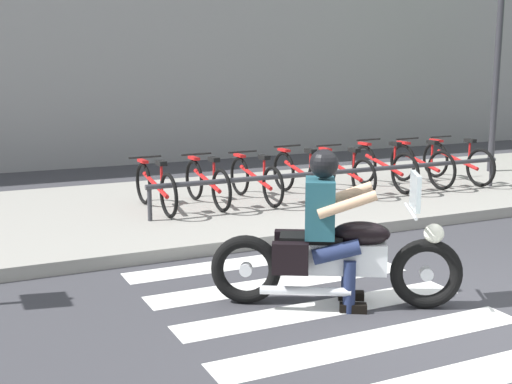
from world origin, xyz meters
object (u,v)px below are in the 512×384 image
rider (329,217)px  bicycle_4 (343,172)px  motorcycle (337,257)px  bicycle_5 (384,167)px  bicycle_7 (457,162)px  bike_rack (342,173)px  street_lamp (499,38)px  bicycle_3 (301,174)px  bicycle_1 (207,183)px  bicycle_0 (155,187)px  bicycle_2 (255,179)px  bicycle_6 (421,165)px

rider → bicycle_4: rider is taller
motorcycle → bicycle_5: size_ratio=1.19×
bicycle_4 → bicycle_7: bicycle_7 is taller
bicycle_7 → bike_rack: bicycle_7 is taller
bike_rack → bicycle_5: bearing=25.6°
bicycle_4 → street_lamp: bearing=9.9°
motorcycle → bicycle_7: size_ratio=1.19×
bicycle_3 → bicycle_7: bearing=0.0°
bicycle_1 → bicycle_7: 4.63m
bicycle_0 → bicycle_2: bearing=0.0°
bicycle_1 → rider: bearing=-95.0°
bicycle_2 → bicycle_4: bearing=-0.0°
rider → bicycle_5: (3.43, 3.89, -0.32)m
rider → street_lamp: 8.05m
motorcycle → bicycle_0: 3.97m
bicycle_2 → bicycle_4: bicycle_4 is taller
bicycle_2 → bike_rack: bearing=-25.6°
motorcycle → bicycle_3: bearing=65.2°
motorcycle → bicycle_1: motorcycle is taller
bicycle_5 → bicycle_6: bearing=-0.0°
bicycle_4 → bike_rack: bicycle_4 is taller
bike_rack → bicycle_0: bearing=168.4°
bicycle_6 → bike_rack: bicycle_6 is taller
bicycle_2 → bicycle_0: bearing=-180.0°
bicycle_5 → bicycle_6: (0.77, -0.00, -0.01)m
motorcycle → bicycle_2: bearing=75.1°
bicycle_6 → street_lamp: size_ratio=0.37×
bike_rack → bicycle_6: bearing=16.0°
bicycle_0 → bicycle_7: bearing=-0.0°
bicycle_1 → bicycle_5: 3.08m
rider → street_lamp: (6.38, 4.55, 1.81)m
rider → street_lamp: bearing=35.5°
motorcycle → bicycle_0: motorcycle is taller
bicycle_3 → rider: bearing=-115.8°
motorcycle → bicycle_7: 6.29m
bicycle_0 → bicycle_6: size_ratio=1.02×
bicycle_3 → bike_rack: size_ratio=0.28×
rider → bicycle_5: 5.20m
motorcycle → bicycle_3: motorcycle is taller
rider → bicycle_0: 3.93m
bike_rack → bicycle_7: bearing=11.6°
rider → bicycle_0: bearing=96.3°
bicycle_5 → street_lamp: bearing=12.5°
bicycle_7 → street_lamp: (1.42, 0.65, 2.13)m
bicycle_5 → street_lamp: size_ratio=0.39×
bicycle_3 → bicycle_5: 1.54m
bicycle_0 → bicycle_7: (5.40, -0.00, 0.02)m
bicycle_1 → bicycle_3: (1.54, -0.00, 0.01)m
bicycle_2 → motorcycle: bearing=-104.9°
bicycle_3 → motorcycle: bearing=-114.8°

